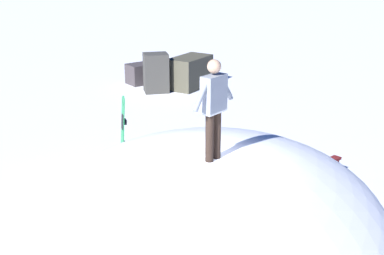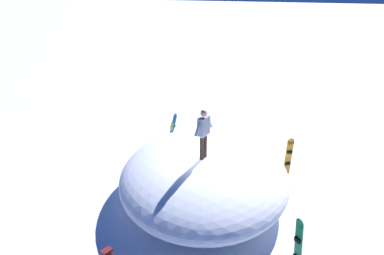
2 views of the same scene
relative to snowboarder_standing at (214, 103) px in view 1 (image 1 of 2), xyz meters
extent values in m
plane|color=white|center=(-0.42, -0.34, -2.62)|extent=(240.00, 240.00, 0.00)
ellipsoid|color=white|center=(0.06, -0.35, -1.81)|extent=(7.63, 8.72, 1.63)
cylinder|color=black|center=(-0.03, -0.10, -0.57)|extent=(0.14, 0.14, 0.83)
cylinder|color=black|center=(0.03, 0.10, -0.57)|extent=(0.14, 0.14, 0.83)
cube|color=#8C939E|center=(0.00, 0.00, 0.16)|extent=(0.34, 0.50, 0.62)
sphere|color=tan|center=(0.00, 0.00, 0.61)|extent=(0.23, 0.23, 0.23)
cylinder|color=#8C939E|center=(-0.09, -0.31, 0.21)|extent=(0.19, 0.40, 0.51)
cylinder|color=#8C939E|center=(0.09, 0.31, 0.21)|extent=(0.19, 0.40, 0.51)
cube|color=#1E8C47|center=(-3.33, 2.53, -1.83)|extent=(0.28, 0.29, 1.59)
cylinder|color=#1E8C47|center=(-3.29, 2.56, -1.03)|extent=(0.21, 0.23, 0.27)
cube|color=black|center=(-3.33, 2.54, -1.54)|extent=(0.18, 0.19, 0.38)
cube|color=black|center=(-3.29, 2.57, -1.54)|extent=(0.19, 0.19, 0.11)
cube|color=black|center=(-3.32, 2.54, -2.11)|extent=(0.19, 0.19, 0.11)
ellipsoid|color=maroon|center=(1.53, 3.83, -2.38)|extent=(0.35, 0.40, 0.48)
ellipsoid|color=maroon|center=(1.59, 3.97, -2.46)|extent=(0.20, 0.16, 0.23)
cube|color=maroon|center=(1.53, 3.83, -2.18)|extent=(0.29, 0.34, 0.06)
cylinder|color=maroon|center=(1.40, 3.69, -2.61)|extent=(0.13, 0.23, 0.04)
cylinder|color=maroon|center=(1.52, 3.63, -2.61)|extent=(0.13, 0.23, 0.04)
cube|color=#3D3B36|center=(-5.74, 8.90, -1.90)|extent=(1.15, 1.11, 1.44)
cube|color=#464334|center=(-4.84, 9.99, -2.03)|extent=(1.26, 1.92, 1.20)
cube|color=#3C3637|center=(-6.84, 9.85, -2.23)|extent=(1.27, 1.40, 0.79)
camera|label=1|loc=(2.86, -7.42, 2.33)|focal=47.53mm
camera|label=2|loc=(-3.11, 10.39, 4.58)|focal=33.75mm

